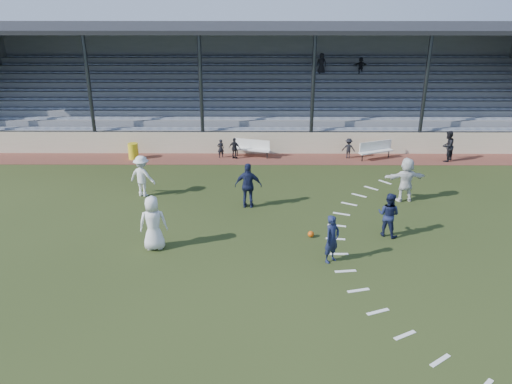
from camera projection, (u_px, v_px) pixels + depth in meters
ground at (256, 254)px, 17.21m from camera, size 90.00×90.00×0.00m
cinder_track at (257, 159)px, 26.95m from camera, size 34.00×2.00×0.02m
retaining_wall at (257, 143)px, 27.70m from camera, size 34.00×0.18×1.20m
bench_left at (252, 147)px, 27.09m from camera, size 2.03×1.02×0.95m
bench_right at (376, 148)px, 26.78m from camera, size 2.00×1.21×0.95m
trash_bin at (133, 151)px, 26.79m from camera, size 0.53×0.53×0.86m
football at (311, 234)px, 18.36m from camera, size 0.23×0.23×0.23m
player_white_lead at (153, 223)px, 17.23m from camera, size 1.04×0.75×1.96m
player_navy_lead at (332, 239)px, 16.45m from camera, size 0.72×0.70×1.66m
player_navy_mid at (388, 215)px, 18.22m from camera, size 1.03×0.98×1.68m
player_white_wing at (142, 176)px, 21.80m from camera, size 1.35×1.05×1.84m
player_navy_wing at (248, 186)px, 20.61m from camera, size 1.16×0.55×1.92m
player_white_back at (406, 179)px, 21.26m from camera, size 1.85×0.77×1.94m
official at (448, 146)px, 26.29m from camera, size 1.00×1.01×1.65m
sub_left_near at (221, 148)px, 26.98m from camera, size 0.43×0.35×1.01m
sub_left_far at (235, 148)px, 26.78m from camera, size 0.73×0.51×1.14m
sub_right at (349, 148)px, 26.89m from camera, size 0.76×0.52×1.09m
grandstand at (257, 97)px, 31.48m from camera, size 34.60×9.00×6.61m
penalty_arc at (375, 254)px, 17.19m from camera, size 3.89×14.63×0.01m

